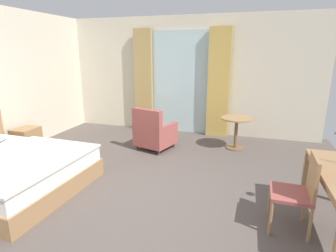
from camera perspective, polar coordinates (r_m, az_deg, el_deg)
The scene contains 10 objects.
ground at distance 4.16m, azimuth -7.58°, elevation -14.55°, with size 6.75×7.41×0.10m, color #564C47.
wall_back at distance 6.91m, azimuth 4.13°, elevation 10.43°, with size 6.35×0.12×2.86m, color beige.
balcony_glass_door at distance 6.89m, azimuth 2.62°, elevation 9.01°, with size 1.47×0.02×2.51m, color silver.
curtain_panel_left at distance 7.09m, azimuth -5.17°, elevation 9.35°, with size 0.47×0.10×2.56m, color tan.
curtain_panel_right at distance 6.61m, azimuth 10.52°, elevation 8.72°, with size 0.51×0.10×2.56m, color tan.
bed at distance 4.84m, azimuth -31.30°, elevation -8.09°, with size 2.29×1.94×0.98m.
nightstand at distance 6.27m, azimuth -27.49°, elevation -2.70°, with size 0.41×0.48×0.52m.
desk_chair at distance 3.49m, azimuth 25.83°, elevation -11.80°, with size 0.45×0.48×0.92m.
armchair_by_window at distance 5.73m, azimuth -2.98°, elevation -1.51°, with size 0.85×0.85×0.91m.
round_cafe_table at distance 5.91m, azimuth 14.13°, elevation 0.06°, with size 0.67×0.67×0.68m.
Camera 1 is at (1.57, -3.26, 2.02)m, focal length 29.09 mm.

